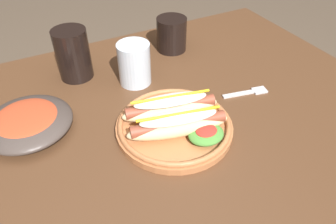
{
  "coord_description": "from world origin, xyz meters",
  "views": [
    {
      "loc": [
        -0.28,
        -0.52,
        1.23
      ],
      "look_at": [
        -0.02,
        -0.04,
        0.77
      ],
      "focal_mm": 34.12,
      "sensor_mm": 36.0,
      "label": 1
    }
  ],
  "objects": [
    {
      "name": "dining_table",
      "position": [
        0.0,
        0.0,
        0.63
      ],
      "size": [
        1.11,
        0.83,
        0.74
      ],
      "color": "#51331E",
      "rests_on": "ground_plane"
    },
    {
      "name": "hot_dog_plate",
      "position": [
        -0.02,
        -0.07,
        0.77
      ],
      "size": [
        0.26,
        0.26,
        0.08
      ],
      "color": "#B77042",
      "rests_on": "dining_table"
    },
    {
      "name": "fork",
      "position": [
        0.21,
        -0.03,
        0.74
      ],
      "size": [
        0.12,
        0.04,
        0.0
      ],
      "rotation": [
        0.0,
        0.0,
        -0.2
      ],
      "color": "silver",
      "rests_on": "dining_table"
    },
    {
      "name": "soda_cup",
      "position": [
        -0.16,
        0.25,
        0.81
      ],
      "size": [
        0.09,
        0.09,
        0.14
      ],
      "primitive_type": "cylinder",
      "color": "black",
      "rests_on": "dining_table"
    },
    {
      "name": "water_cup",
      "position": [
        -0.03,
        0.15,
        0.8
      ],
      "size": [
        0.08,
        0.08,
        0.11
      ],
      "primitive_type": "cylinder",
      "color": "silver",
      "rests_on": "dining_table"
    },
    {
      "name": "extra_cup",
      "position": [
        0.14,
        0.26,
        0.79
      ],
      "size": [
        0.09,
        0.09,
        0.1
      ],
      "primitive_type": "cylinder",
      "color": "black",
      "rests_on": "dining_table"
    },
    {
      "name": "side_bowl",
      "position": [
        -0.31,
        0.08,
        0.76
      ],
      "size": [
        0.2,
        0.2,
        0.05
      ],
      "color": "#423833",
      "rests_on": "dining_table"
    }
  ]
}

